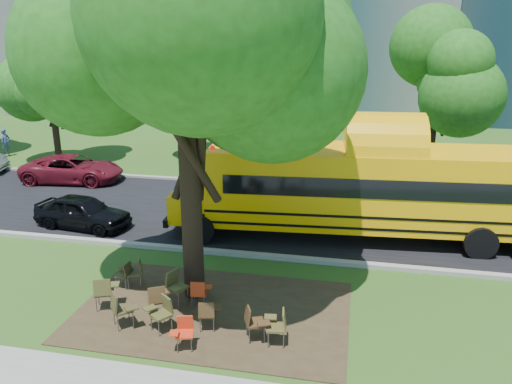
% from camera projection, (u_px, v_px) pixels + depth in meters
% --- Properties ---
extents(ground, '(160.00, 160.00, 0.00)m').
position_uv_depth(ground, '(183.00, 298.00, 13.69)').
color(ground, '#265219').
rests_on(ground, ground).
extents(dirt_patch, '(7.00, 4.50, 0.03)m').
position_uv_depth(dirt_patch, '(213.00, 311.00, 13.02)').
color(dirt_patch, '#382819').
rests_on(dirt_patch, ground).
extents(asphalt_road, '(80.00, 8.00, 0.04)m').
position_uv_depth(asphalt_road, '(242.00, 213.00, 20.23)').
color(asphalt_road, black).
rests_on(asphalt_road, ground).
extents(kerb_near, '(80.00, 0.25, 0.14)m').
position_uv_depth(kerb_near, '(214.00, 252.00, 16.47)').
color(kerb_near, gray).
rests_on(kerb_near, ground).
extents(kerb_far, '(80.00, 0.25, 0.14)m').
position_uv_depth(kerb_far, '(261.00, 184.00, 24.04)').
color(kerb_far, gray).
rests_on(kerb_far, ground).
extents(bg_tree_0, '(5.20, 5.20, 7.18)m').
position_uv_depth(bg_tree_0, '(50.00, 81.00, 26.80)').
color(bg_tree_0, black).
rests_on(bg_tree_0, ground).
extents(bg_tree_2, '(4.80, 4.80, 6.62)m').
position_uv_depth(bg_tree_2, '(192.00, 85.00, 28.35)').
color(bg_tree_2, black).
rests_on(bg_tree_2, ground).
extents(bg_tree_3, '(5.60, 5.60, 7.84)m').
position_uv_depth(bg_tree_3, '(438.00, 77.00, 23.72)').
color(bg_tree_3, black).
rests_on(bg_tree_3, ground).
extents(main_tree, '(7.20, 7.20, 9.78)m').
position_uv_depth(main_tree, '(186.00, 67.00, 12.02)').
color(main_tree, black).
rests_on(main_tree, ground).
extents(school_bus, '(13.35, 3.92, 3.22)m').
position_uv_depth(school_bus, '(376.00, 188.00, 17.25)').
color(school_bus, '#FFB008').
rests_on(school_bus, ground).
extents(chair_0, '(0.65, 0.73, 0.95)m').
position_uv_depth(chair_0, '(104.00, 290.00, 12.92)').
color(chair_0, '#4B4720').
rests_on(chair_0, ground).
extents(chair_1, '(0.81, 0.64, 0.94)m').
position_uv_depth(chair_1, '(121.00, 307.00, 12.11)').
color(chair_1, '#443A1D').
rests_on(chair_1, ground).
extents(chair_2, '(0.62, 0.76, 0.92)m').
position_uv_depth(chair_2, '(157.00, 297.00, 12.58)').
color(chair_2, '#4B341B').
rests_on(chair_2, ground).
extents(chair_3, '(0.78, 0.62, 0.91)m').
position_uv_depth(chair_3, '(162.00, 310.00, 12.01)').
color(chair_3, '#49461F').
rests_on(chair_3, ground).
extents(chair_4, '(0.57, 0.60, 0.84)m').
position_uv_depth(chair_4, '(208.00, 312.00, 12.02)').
color(chair_4, '#443018').
rests_on(chair_4, ground).
extents(chair_5, '(0.54, 0.57, 0.80)m').
position_uv_depth(chair_5, '(184.00, 330.00, 11.34)').
color(chair_5, red).
rests_on(chair_5, ground).
extents(chair_6, '(0.59, 0.60, 0.89)m').
position_uv_depth(chair_6, '(279.00, 324.00, 11.47)').
color(chair_6, brown).
rests_on(chair_6, ground).
extents(chair_7, '(0.71, 0.62, 0.91)m').
position_uv_depth(chair_7, '(253.00, 320.00, 11.59)').
color(chair_7, '#49301A').
rests_on(chair_7, ground).
extents(chair_8, '(0.47, 0.55, 0.79)m').
position_uv_depth(chair_8, '(125.00, 272.00, 14.11)').
color(chair_8, '#423A1C').
rests_on(chair_8, ground).
extents(chair_9, '(0.68, 0.59, 0.87)m').
position_uv_depth(chair_9, '(136.00, 270.00, 14.16)').
color(chair_9, '#463E1E').
rests_on(chair_9, ground).
extents(chair_10, '(0.61, 0.77, 0.95)m').
position_uv_depth(chair_10, '(175.00, 284.00, 13.22)').
color(chair_10, brown).
rests_on(chair_10, ground).
extents(chair_11, '(0.54, 0.54, 0.82)m').
position_uv_depth(chair_11, '(199.00, 291.00, 13.03)').
color(chair_11, red).
rests_on(chair_11, ground).
extents(black_car, '(3.82, 1.93, 1.25)m').
position_uv_depth(black_car, '(83.00, 212.00, 18.55)').
color(black_car, black).
rests_on(black_car, ground).
extents(bg_car_red, '(5.01, 2.67, 1.34)m').
position_uv_depth(bg_car_red, '(73.00, 169.00, 24.38)').
color(bg_car_red, maroon).
rests_on(bg_car_red, ground).
extents(pedestrian_a, '(0.50, 0.67, 1.66)m').
position_uv_depth(pedestrian_a, '(6.00, 143.00, 29.61)').
color(pedestrian_a, '#37477C').
rests_on(pedestrian_a, ground).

